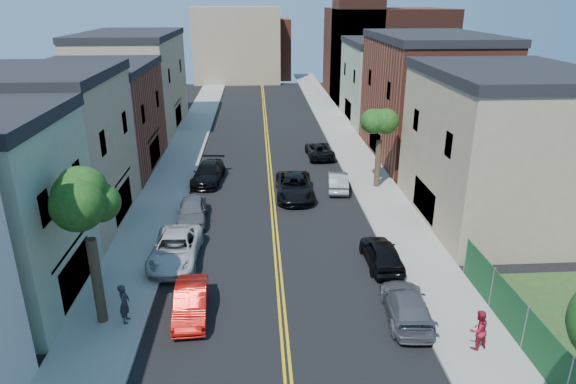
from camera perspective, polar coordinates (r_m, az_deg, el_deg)
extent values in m
cube|color=gray|center=(47.60, -11.84, 4.38)|extent=(3.20, 100.00, 0.15)
cube|color=gray|center=(47.91, 7.26, 4.77)|extent=(3.20, 100.00, 0.15)
cube|color=gray|center=(47.38, -9.74, 4.44)|extent=(0.30, 100.00, 0.15)
cube|color=gray|center=(47.62, 5.18, 4.75)|extent=(0.30, 100.00, 0.15)
cube|color=#998466|center=(34.06, -26.01, 3.77)|extent=(9.00, 10.00, 9.00)
cube|color=brown|center=(44.20, -20.82, 7.44)|extent=(9.00, 12.00, 8.00)
cube|color=#998466|center=(57.35, -17.02, 11.52)|extent=(9.00, 16.00, 9.50)
cube|color=#998466|center=(33.96, 22.77, 4.23)|extent=(9.00, 12.00, 9.00)
cube|color=brown|center=(46.45, 15.52, 9.91)|extent=(9.00, 14.00, 10.00)
cube|color=gray|center=(59.79, 11.21, 11.89)|extent=(9.00, 12.00, 8.50)
cube|color=#4C2319|center=(75.82, 10.93, 15.12)|extent=(16.00, 14.00, 12.00)
cube|color=#4C2319|center=(70.50, 7.88, 18.95)|extent=(6.00, 6.00, 22.00)
cube|color=#998466|center=(87.53, -5.76, 16.14)|extent=(14.00, 8.00, 12.00)
cube|color=brown|center=(91.56, -3.06, 15.79)|extent=(10.00, 8.00, 10.00)
cube|color=#143F1E|center=(21.80, 26.98, -15.90)|extent=(0.04, 15.00, 1.90)
cylinder|color=#392C1C|center=(23.30, -20.71, -9.35)|extent=(0.44, 0.44, 3.96)
sphere|color=#113D10|center=(21.54, -22.18, 0.65)|extent=(5.20, 5.20, 5.20)
sphere|color=#113D10|center=(20.71, -21.52, 3.01)|extent=(3.90, 3.90, 3.90)
sphere|color=#113D10|center=(22.34, -22.86, -0.17)|extent=(3.64, 3.64, 3.64)
cylinder|color=#392C1C|center=(38.04, 10.08, 3.17)|extent=(0.44, 0.44, 3.52)
sphere|color=#113D10|center=(37.08, 10.45, 8.68)|extent=(4.40, 4.40, 4.40)
sphere|color=#113D10|center=(36.70, 11.34, 9.90)|extent=(3.30, 3.30, 3.30)
sphere|color=#113D10|center=(37.49, 9.59, 8.18)|extent=(3.08, 3.08, 3.08)
imported|color=red|center=(23.52, -10.86, -12.10)|extent=(1.64, 4.14, 1.34)
imported|color=silver|center=(28.08, -12.57, -6.25)|extent=(2.56, 5.38, 1.48)
imported|color=#54565B|center=(32.67, -10.73, -2.08)|extent=(2.01, 4.51, 1.50)
imported|color=black|center=(39.52, -8.96, 2.14)|extent=(2.62, 5.29, 1.48)
imported|color=#55565C|center=(23.54, 13.19, -12.31)|extent=(2.23, 4.70, 1.32)
imported|color=black|center=(27.48, 10.51, -6.78)|extent=(1.78, 4.27, 1.44)
imported|color=#A2A5A9|center=(37.67, 5.65, 1.23)|extent=(1.86, 4.18, 1.33)
imported|color=black|center=(45.40, 3.57, 4.75)|extent=(2.35, 4.82, 1.32)
imported|color=black|center=(36.11, 0.72, 0.62)|extent=(2.64, 5.60, 1.55)
imported|color=#25262D|center=(23.43, -17.94, -11.86)|extent=(0.44, 0.67, 1.81)
imported|color=maroon|center=(22.24, 20.65, -14.32)|extent=(1.00, 0.88, 1.73)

